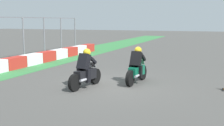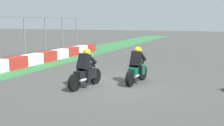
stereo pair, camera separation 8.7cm
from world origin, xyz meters
name	(u,v)px [view 1 (the left image)]	position (x,y,z in m)	size (l,w,h in m)	color
ground_plane	(112,84)	(0.00, 0.00, 0.00)	(120.00, 120.00, 0.00)	#494744
rider_lane_a	(137,68)	(0.66, -0.83, 0.62)	(2.04, 0.56, 1.51)	black
rider_lane_b	(85,72)	(-0.84, 0.80, 0.62)	(2.04, 0.59, 1.51)	black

